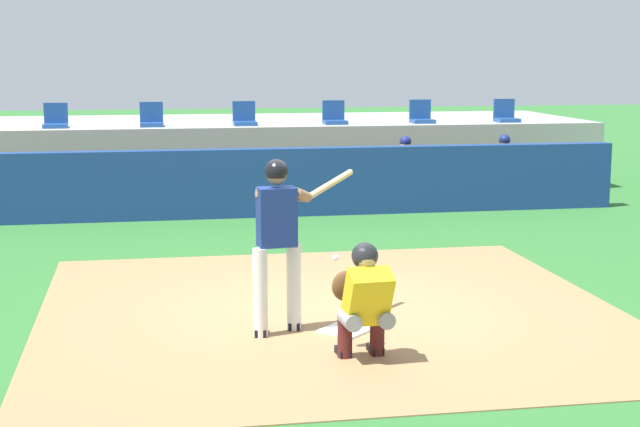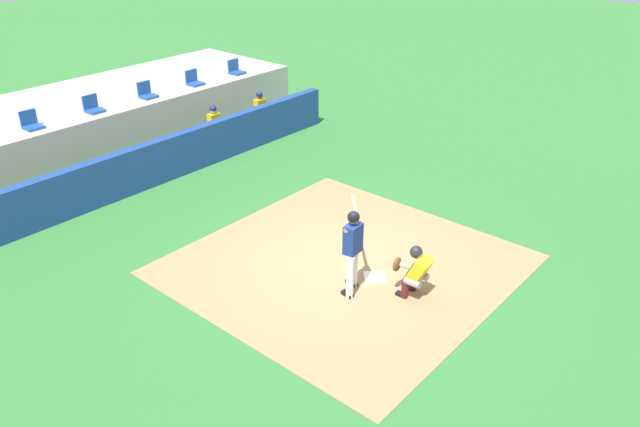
# 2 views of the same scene
# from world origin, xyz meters

# --- Properties ---
(ground_plane) EXTENTS (80.00, 80.00, 0.00)m
(ground_plane) POSITION_xyz_m (0.00, 0.00, 0.00)
(ground_plane) COLOR #2D6B2D
(dirt_infield) EXTENTS (6.40, 6.40, 0.01)m
(dirt_infield) POSITION_xyz_m (0.00, 0.00, 0.01)
(dirt_infield) COLOR #9E754C
(dirt_infield) RESTS_ON ground
(home_plate) EXTENTS (0.62, 0.62, 0.02)m
(home_plate) POSITION_xyz_m (0.00, -0.80, 0.02)
(home_plate) COLOR white
(home_plate) RESTS_ON dirt_infield
(batter_at_plate) EXTENTS (1.20, 0.94, 1.80)m
(batter_at_plate) POSITION_xyz_m (-0.68, -0.71, 1.04)
(batter_at_plate) COLOR silver
(batter_at_plate) RESTS_ON ground
(catcher_crouched) EXTENTS (0.51, 1.92, 1.13)m
(catcher_crouched) POSITION_xyz_m (-0.02, -1.73, 0.61)
(catcher_crouched) COLOR gray
(catcher_crouched) RESTS_ON ground
(dugout_wall) EXTENTS (13.00, 0.30, 1.20)m
(dugout_wall) POSITION_xyz_m (0.00, 6.50, 0.60)
(dugout_wall) COLOR navy
(dugout_wall) RESTS_ON ground
(dugout_bench) EXTENTS (11.80, 0.44, 0.45)m
(dugout_bench) POSITION_xyz_m (0.00, 7.50, 0.23)
(dugout_bench) COLOR olive
(dugout_bench) RESTS_ON ground
(dugout_player_1) EXTENTS (0.49, 0.70, 1.30)m
(dugout_player_1) POSITION_xyz_m (2.86, 7.34, 0.67)
(dugout_player_1) COLOR #939399
(dugout_player_1) RESTS_ON ground
(dugout_player_2) EXTENTS (0.49, 0.70, 1.30)m
(dugout_player_2) POSITION_xyz_m (4.83, 7.34, 0.67)
(dugout_player_2) COLOR #939399
(dugout_player_2) RESTS_ON ground
(stands_platform) EXTENTS (15.00, 4.40, 1.40)m
(stands_platform) POSITION_xyz_m (0.00, 10.90, 0.70)
(stands_platform) COLOR #9E9E99
(stands_platform) RESTS_ON ground
(stadium_seat_2) EXTENTS (0.46, 0.46, 0.48)m
(stadium_seat_2) POSITION_xyz_m (-1.86, 9.38, 1.53)
(stadium_seat_2) COLOR #1E478C
(stadium_seat_2) RESTS_ON stands_platform
(stadium_seat_3) EXTENTS (0.46, 0.46, 0.48)m
(stadium_seat_3) POSITION_xyz_m (0.00, 9.38, 1.53)
(stadium_seat_3) COLOR #1E478C
(stadium_seat_3) RESTS_ON stands_platform
(stadium_seat_4) EXTENTS (0.46, 0.46, 0.48)m
(stadium_seat_4) POSITION_xyz_m (1.86, 9.38, 1.53)
(stadium_seat_4) COLOR #1E478C
(stadium_seat_4) RESTS_ON stands_platform
(stadium_seat_5) EXTENTS (0.46, 0.46, 0.48)m
(stadium_seat_5) POSITION_xyz_m (3.71, 9.38, 1.53)
(stadium_seat_5) COLOR #1E478C
(stadium_seat_5) RESTS_ON stands_platform
(stadium_seat_6) EXTENTS (0.46, 0.46, 0.48)m
(stadium_seat_6) POSITION_xyz_m (5.57, 9.38, 1.53)
(stadium_seat_6) COLOR #1E478C
(stadium_seat_6) RESTS_ON stands_platform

